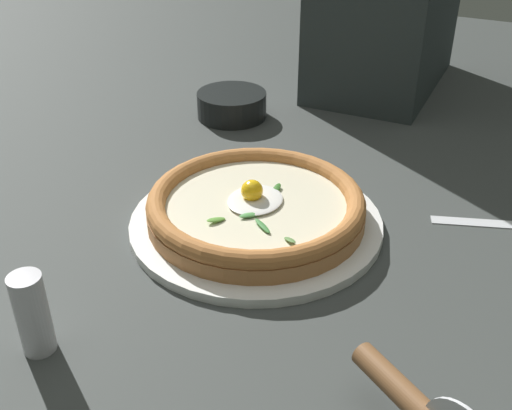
# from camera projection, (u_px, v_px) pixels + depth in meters

# --- Properties ---
(ground_plane) EXTENTS (2.40, 2.40, 0.03)m
(ground_plane) POSITION_uv_depth(u_px,v_px,m) (224.00, 234.00, 0.80)
(ground_plane) COLOR #3A3E3C
(ground_plane) RESTS_ON ground
(pizza_plate) EXTENTS (0.32, 0.32, 0.01)m
(pizza_plate) POSITION_uv_depth(u_px,v_px,m) (256.00, 222.00, 0.79)
(pizza_plate) COLOR white
(pizza_plate) RESTS_ON ground
(pizza) EXTENTS (0.27, 0.27, 0.05)m
(pizza) POSITION_uv_depth(u_px,v_px,m) (256.00, 206.00, 0.77)
(pizza) COLOR #B37441
(pizza) RESTS_ON pizza_plate
(side_bowl) EXTENTS (0.12, 0.12, 0.04)m
(side_bowl) POSITION_uv_depth(u_px,v_px,m) (232.00, 105.00, 1.08)
(side_bowl) COLOR black
(side_bowl) RESTS_ON ground
(pizza_cutter) EXTENTS (0.10, 0.14, 0.09)m
(pizza_cutter) POSITION_uv_depth(u_px,v_px,m) (419.00, 409.00, 0.49)
(pizza_cutter) COLOR silver
(pizza_cutter) RESTS_ON ground
(pepper_shaker) EXTENTS (0.03, 0.03, 0.09)m
(pepper_shaker) POSITION_uv_depth(u_px,v_px,m) (32.00, 314.00, 0.58)
(pepper_shaker) COLOR silver
(pepper_shaker) RESTS_ON ground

